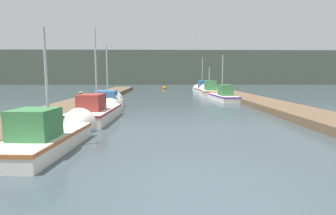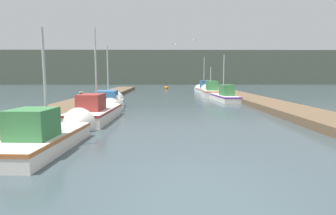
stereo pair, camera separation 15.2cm
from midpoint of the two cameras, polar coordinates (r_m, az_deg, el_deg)
name	(u,v)px [view 2 (the right image)]	position (r m, az deg, el deg)	size (l,w,h in m)	color
ground_plane	(200,200)	(4.91, 7.82, -19.24)	(200.00, 200.00, 0.00)	#38474C
dock_left	(89,101)	(21.25, -16.53, 1.45)	(2.54, 40.00, 0.38)	brown
dock_right	(255,100)	(21.67, 18.65, 1.47)	(2.54, 40.00, 0.38)	brown
distant_shore_ridge	(167,68)	(66.82, -0.10, 8.53)	(120.00, 16.00, 7.68)	#4C5647
fishing_boat_0	(52,134)	(8.83, -23.48, -5.27)	(1.66, 4.69, 3.94)	silver
fishing_boat_1	(100,110)	(13.75, -14.37, -0.57)	(1.82, 5.47, 4.93)	silver
fishing_boat_2	(109,102)	(17.84, -12.40, 1.14)	(1.95, 5.16, 4.58)	silver
fishing_boat_3	(222,96)	(23.27, 11.84, 2.55)	(1.79, 5.81, 4.26)	silver
fishing_boat_4	(210,91)	(27.70, 9.28, 3.52)	(2.02, 6.36, 3.43)	silver
fishing_boat_5	(203,89)	(32.84, 7.85, 4.03)	(1.84, 4.78, 4.73)	silver
mooring_piling_0	(81,102)	(15.95, -18.07, 1.12)	(0.24, 0.24, 1.21)	#473523
mooring_piling_1	(211,87)	(33.66, 9.41, 4.51)	(0.27, 0.27, 1.40)	#473523
channel_buoy	(166,88)	(40.54, -0.24, 4.29)	(0.64, 0.64, 1.14)	#BF6513
seagull_lead	(175,44)	(25.82, 1.70, 13.56)	(0.55, 0.32, 0.12)	white
seagull_1	(194,40)	(26.99, 5.87, 14.36)	(0.40, 0.52, 0.12)	white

